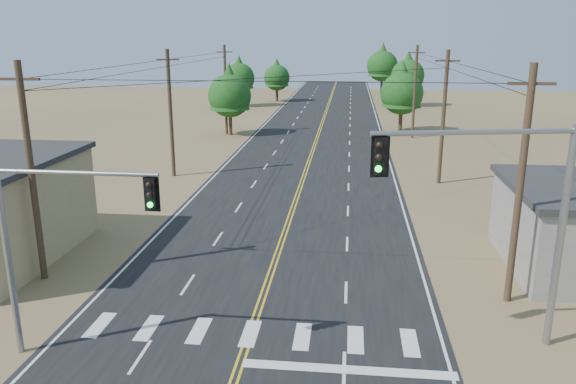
# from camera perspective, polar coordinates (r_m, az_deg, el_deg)

# --- Properties ---
(road) EXTENTS (15.00, 200.00, 0.02)m
(road) POSITION_cam_1_polar(r_m,az_deg,el_deg) (42.48, 1.30, 0.65)
(road) COLOR black
(road) RESTS_ON ground
(utility_pole_left_near) EXTENTS (1.80, 0.30, 10.00)m
(utility_pole_left_near) POSITION_cam_1_polar(r_m,az_deg,el_deg) (27.48, -24.62, 1.84)
(utility_pole_left_near) COLOR #4C3826
(utility_pole_left_near) RESTS_ON ground
(utility_pole_left_mid) EXTENTS (1.80, 0.30, 10.00)m
(utility_pole_left_mid) POSITION_cam_1_polar(r_m,az_deg,el_deg) (45.50, -11.84, 7.89)
(utility_pole_left_mid) COLOR #4C3826
(utility_pole_left_mid) RESTS_ON ground
(utility_pole_left_far) EXTENTS (1.80, 0.30, 10.00)m
(utility_pole_left_far) POSITION_cam_1_polar(r_m,az_deg,el_deg) (64.69, -6.37, 10.34)
(utility_pole_left_far) COLOR #4C3826
(utility_pole_left_far) RESTS_ON ground
(utility_pole_right_near) EXTENTS (1.80, 0.30, 10.00)m
(utility_pole_right_near) POSITION_cam_1_polar(r_m,az_deg,el_deg) (24.63, 22.51, 0.60)
(utility_pole_right_near) COLOR #4C3826
(utility_pole_right_near) RESTS_ON ground
(utility_pole_right_mid) EXTENTS (1.80, 0.30, 10.00)m
(utility_pole_right_mid) POSITION_cam_1_polar(r_m,az_deg,el_deg) (43.84, 15.51, 7.37)
(utility_pole_right_mid) COLOR #4C3826
(utility_pole_right_mid) RESTS_ON ground
(utility_pole_right_far) EXTENTS (1.80, 0.30, 10.00)m
(utility_pole_right_far) POSITION_cam_1_polar(r_m,az_deg,el_deg) (63.54, 12.76, 9.96)
(utility_pole_right_far) COLOR #4C3826
(utility_pole_right_far) RESTS_ON ground
(signal_mast_left) EXTENTS (5.66, 0.41, 6.91)m
(signal_mast_left) POSITION_cam_1_polar(r_m,az_deg,el_deg) (20.48, -23.12, -3.69)
(signal_mast_left) COLOR gray
(signal_mast_left) RESTS_ON ground
(signal_mast_right) EXTENTS (6.93, 1.74, 8.17)m
(signal_mast_right) POSITION_cam_1_polar(r_m,az_deg,el_deg) (20.50, 21.51, -0.91)
(signal_mast_right) COLOR gray
(signal_mast_right) RESTS_ON ground
(tree_left_near) EXTENTS (4.84, 4.84, 8.06)m
(tree_left_near) POSITION_cam_1_polar(r_m,az_deg,el_deg) (64.20, -5.96, 10.15)
(tree_left_near) COLOR #3F2D1E
(tree_left_near) RESTS_ON ground
(tree_left_mid) EXTENTS (4.81, 4.81, 8.02)m
(tree_left_mid) POSITION_cam_1_polar(r_m,az_deg,el_deg) (90.69, -4.97, 11.75)
(tree_left_mid) COLOR #3F2D1E
(tree_left_mid) RESTS_ON ground
(tree_left_far) EXTENTS (4.38, 4.38, 7.31)m
(tree_left_far) POSITION_cam_1_polar(r_m,az_deg,el_deg) (97.32, -1.14, 11.80)
(tree_left_far) COLOR #3F2D1E
(tree_left_far) RESTS_ON ground
(tree_right_near) EXTENTS (4.91, 4.91, 8.19)m
(tree_right_near) POSITION_cam_1_polar(r_m,az_deg,el_deg) (67.10, 11.52, 10.22)
(tree_right_near) COLOR #3F2D1E
(tree_right_near) RESTS_ON ground
(tree_right_mid) EXTENTS (5.22, 5.22, 8.69)m
(tree_right_mid) POSITION_cam_1_polar(r_m,az_deg,el_deg) (92.54, 12.08, 11.80)
(tree_right_mid) COLOR #3F2D1E
(tree_right_mid) RESTS_ON ground
(tree_right_far) EXTENTS (5.81, 5.81, 9.68)m
(tree_right_far) POSITION_cam_1_polar(r_m,az_deg,el_deg) (110.76, 9.58, 12.82)
(tree_right_far) COLOR #3F2D1E
(tree_right_far) RESTS_ON ground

